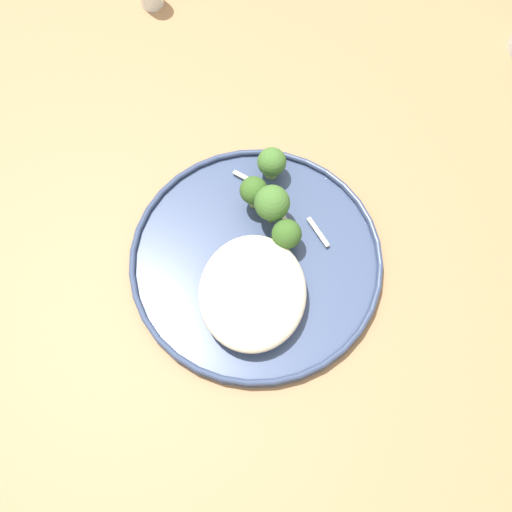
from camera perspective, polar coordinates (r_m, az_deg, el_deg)
The scene contains 16 objects.
ground at distance 1.39m, azimuth -1.65°, elevation -12.25°, with size 6.00×6.00×0.00m, color #665B51.
wooden_dining_table at distance 0.75m, azimuth -2.98°, elevation -3.44°, with size 1.40×1.00×0.74m.
dinner_plate at distance 0.67m, azimuth 0.00°, elevation -0.37°, with size 0.29×0.29×0.02m.
noodle_bed at distance 0.64m, azimuth -0.34°, elevation -3.54°, with size 0.14×0.12×0.04m.
seared_scallop_left_edge at distance 0.64m, azimuth 0.24°, elevation -5.67°, with size 0.03×0.03×0.01m.
seared_scallop_tiny_bay at distance 0.65m, azimuth 0.71°, elevation -3.31°, with size 0.03×0.03×0.02m.
seared_scallop_half_hidden at distance 0.65m, azimuth -3.40°, elevation -3.97°, with size 0.04×0.04×0.01m.
seared_scallop_front_small at distance 0.65m, azimuth -2.28°, elevation -2.44°, with size 0.02×0.02×0.01m.
broccoli_floret_near_rim at distance 0.66m, azimuth 1.57°, elevation 5.13°, with size 0.04×0.04×0.06m.
broccoli_floret_right_tilted at distance 0.67m, azimuth -0.23°, elevation 6.33°, with size 0.03×0.03×0.05m.
broccoli_floret_beside_noodles at distance 0.70m, azimuth 1.54°, elevation 9.05°, with size 0.03×0.03×0.05m.
broccoli_floret_left_leaning at distance 0.65m, azimuth 2.99°, elevation 2.12°, with size 0.03×0.03×0.05m.
onion_sliver_short_strip at distance 0.69m, azimuth 2.87°, elevation 3.50°, with size 0.04×0.01×0.00m, color silver.
onion_sliver_pale_crescent at distance 0.67m, azimuth -1.23°, elevation -0.22°, with size 0.06×0.01×0.00m, color silver.
onion_sliver_long_sliver at distance 0.71m, azimuth -0.36°, elevation 7.26°, with size 0.05×0.01×0.00m, color silver.
onion_sliver_curled_piece at distance 0.68m, azimuth 6.05°, elevation 2.33°, with size 0.04×0.01×0.00m, color silver.
Camera 1 is at (-0.24, -0.05, 1.37)m, focal length 41.14 mm.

